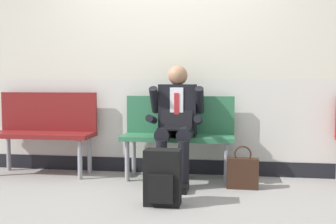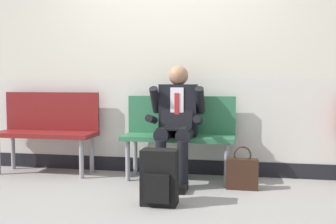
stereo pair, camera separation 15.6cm
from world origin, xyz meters
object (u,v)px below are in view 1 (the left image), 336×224
Objects in this scene: backpack at (163,178)px; handbag at (242,173)px; person_seated at (176,120)px; bench_empty at (45,127)px; bench_with_person at (179,130)px.

handbag is (0.70, 0.65, -0.07)m from backpack.
person_seated is at bearing 167.81° from handbag.
bench_empty is 1.86m from backpack.
bench_empty is 2.73× the size of handbag.
bench_with_person is 2.51× the size of backpack.
bench_empty is 1.58m from person_seated.
bench_empty is 0.95× the size of person_seated.
person_seated reaches higher than bench_with_person.
bench_with_person is 0.98× the size of person_seated.
person_seated is at bearing 89.13° from backpack.
person_seated is at bearing -90.00° from bench_with_person.
person_seated reaches higher than bench_empty.
bench_with_person reaches higher than handbag.
bench_with_person is at bearing -0.12° from bench_empty.
bench_with_person is at bearing 153.14° from handbag.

